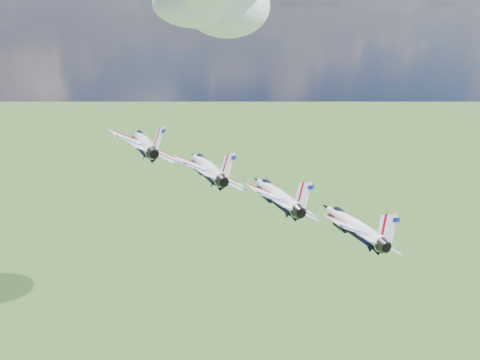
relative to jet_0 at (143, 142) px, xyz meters
name	(u,v)px	position (x,y,z in m)	size (l,w,h in m)	color
jet_0	(143,142)	(0.00, 0.00, 0.00)	(10.08, 14.93, 4.46)	white
jet_1	(206,167)	(7.16, -7.10, -2.43)	(10.08, 14.93, 4.46)	white
jet_2	(275,194)	(14.33, -14.19, -4.86)	(10.08, 14.93, 4.46)	white
jet_3	(351,224)	(21.49, -21.29, -7.29)	(10.08, 14.93, 4.46)	white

